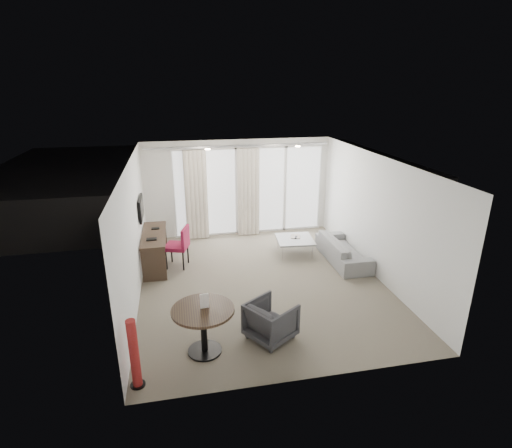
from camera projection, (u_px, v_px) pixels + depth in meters
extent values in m
cube|color=#685F4F|center=(262.00, 282.00, 8.49)|extent=(5.00, 6.00, 0.00)
cube|color=white|center=(262.00, 161.00, 7.61)|extent=(5.00, 6.00, 0.00)
cube|color=silver|center=(134.00, 233.00, 7.58)|extent=(0.00, 6.00, 2.60)
cube|color=silver|center=(376.00, 217.00, 8.52)|extent=(0.00, 6.00, 2.60)
cube|color=silver|center=(310.00, 300.00, 5.28)|extent=(5.00, 0.00, 2.60)
cylinder|color=#FFE0B2|center=(208.00, 149.00, 8.92)|extent=(0.12, 0.12, 0.02)
cylinder|color=#FFE0B2|center=(298.00, 146.00, 9.31)|extent=(0.12, 0.12, 0.02)
cylinder|color=maroon|center=(134.00, 354.00, 5.43)|extent=(0.25, 0.25, 1.06)
imported|color=#333337|center=(271.00, 321.00, 6.55)|extent=(0.98, 0.97, 0.65)
imported|color=gray|center=(343.00, 250.00, 9.41)|extent=(0.73, 1.87, 0.55)
cube|color=#4D4D50|center=(241.00, 217.00, 12.72)|extent=(5.60, 3.00, 0.12)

